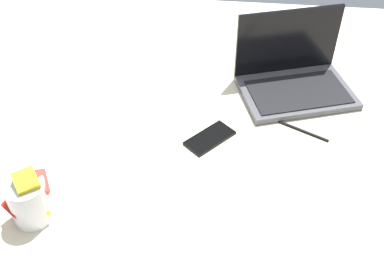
{
  "coord_description": "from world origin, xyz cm",
  "views": [
    {
      "loc": [
        13.85,
        -107.17,
        105.93
      ],
      "look_at": [
        3.87,
        -15.73,
        24.0
      ],
      "focal_mm": 43.68,
      "sensor_mm": 36.0,
      "label": 1
    }
  ],
  "objects": [
    {
      "name": "bed_mattress",
      "position": [
        0.0,
        0.0,
        9.0
      ],
      "size": [
        180.0,
        140.0,
        18.0
      ],
      "primitive_type": "cube",
      "color": "beige",
      "rests_on": "ground"
    },
    {
      "name": "laptop",
      "position": [
        32.17,
        12.8,
        22.41
      ],
      "size": [
        38.58,
        32.26,
        23.0
      ],
      "rotation": [
        0.0,
        0.0,
        0.32
      ],
      "color": "#4C4C51",
      "rests_on": "bed_mattress"
    },
    {
      "name": "snack_cup",
      "position": [
        -29.98,
        -43.78,
        24.22
      ],
      "size": [
        11.7,
        10.4,
        14.07
      ],
      "color": "silver",
      "rests_on": "bed_mattress"
    },
    {
      "name": "cell_phone",
      "position": [
        8.51,
        -13.11,
        18.4
      ],
      "size": [
        14.41,
        14.96,
        0.8
      ],
      "primitive_type": "cube",
      "rotation": [
        0.0,
        0.0,
        2.41
      ],
      "color": "black",
      "rests_on": "bed_mattress"
    },
    {
      "name": "charger_cable",
      "position": [
        33.48,
        -6.85,
        18.3
      ],
      "size": [
        15.41,
        8.26,
        0.6
      ],
      "primitive_type": "cube",
      "rotation": [
        0.0,
        0.0,
        -0.47
      ],
      "color": "black",
      "rests_on": "bed_mattress"
    }
  ]
}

